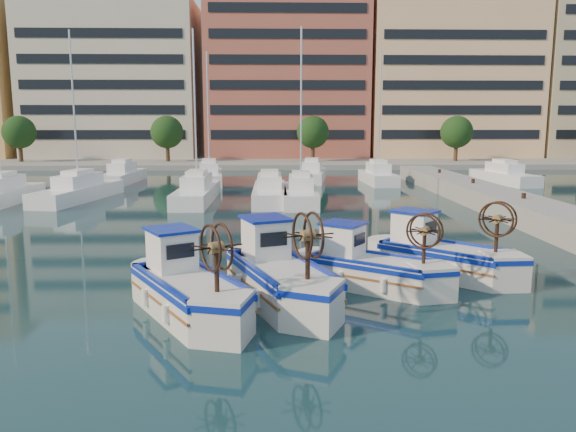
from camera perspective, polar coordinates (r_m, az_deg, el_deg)
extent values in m
plane|color=#17393D|center=(17.54, 1.79, -8.44)|extent=(300.00, 300.00, 0.00)
cube|color=gray|center=(83.81, -0.88, 6.02)|extent=(180.00, 40.00, 0.60)
cube|color=beige|center=(84.76, -17.05, 12.96)|extent=(23.00, 14.00, 21.00)
cube|color=black|center=(78.04, -18.44, 13.22)|extent=(21.16, 0.12, 18.90)
cube|color=#AC5343|center=(82.04, -0.17, 14.89)|extent=(22.00, 14.00, 25.00)
cube|color=black|center=(75.08, -0.03, 15.39)|extent=(20.24, 0.12, 22.50)
cube|color=#F9C08A|center=(85.62, 15.85, 13.31)|extent=(23.00, 14.00, 22.00)
cube|color=black|center=(78.97, 17.40, 13.59)|extent=(21.16, 0.12, 19.80)
cylinder|color=#3F2B19|center=(76.80, -25.50, 5.68)|extent=(0.50, 0.50, 3.00)
sphere|color=#1D4017|center=(76.71, -25.65, 7.69)|extent=(4.00, 4.00, 4.00)
cylinder|color=#3F2B19|center=(71.45, -12.12, 6.17)|extent=(0.50, 0.50, 3.00)
sphere|color=#1D4017|center=(71.36, -12.19, 8.33)|extent=(4.00, 4.00, 4.00)
cylinder|color=#3F2B19|center=(70.44, 2.52, 6.32)|extent=(0.50, 0.50, 3.00)
sphere|color=#1D4017|center=(70.34, 2.54, 8.52)|extent=(4.00, 4.00, 4.00)
cylinder|color=#3F2B19|center=(73.93, 16.66, 6.09)|extent=(0.50, 0.50, 3.00)
sphere|color=#1D4017|center=(73.84, 16.76, 8.18)|extent=(4.00, 4.00, 4.00)
cube|color=white|center=(42.02, -27.03, 1.77)|extent=(2.32, 8.69, 1.00)
cube|color=white|center=(41.81, -20.46, 2.17)|extent=(3.81, 9.92, 1.00)
cylinder|color=silver|center=(41.52, -20.91, 9.72)|extent=(0.12, 0.12, 11.00)
cube|color=white|center=(39.29, -9.21, 2.22)|extent=(2.29, 10.17, 1.00)
cylinder|color=silver|center=(38.98, -9.43, 10.26)|extent=(0.12, 0.12, 11.00)
cube|color=white|center=(38.83, -1.88, 2.25)|extent=(2.20, 9.41, 1.00)
cube|color=white|center=(37.95, 1.30, 2.09)|extent=(2.48, 8.55, 1.00)
cylinder|color=silver|center=(37.64, 1.34, 10.42)|extent=(0.12, 0.12, 11.00)
cube|color=white|center=(52.77, -16.44, 3.79)|extent=(2.49, 8.54, 1.00)
cube|color=white|center=(51.24, -7.99, 3.93)|extent=(3.09, 9.27, 1.00)
cylinder|color=silver|center=(51.01, -8.13, 10.09)|extent=(0.12, 0.12, 11.00)
cube|color=white|center=(51.96, 2.44, 4.09)|extent=(3.22, 7.76, 1.00)
cube|color=white|center=(50.63, 9.13, 3.83)|extent=(2.51, 7.15, 1.00)
cylinder|color=silver|center=(50.40, 9.30, 10.07)|extent=(0.12, 0.12, 11.00)
cube|color=white|center=(53.86, 21.06, 3.65)|extent=(3.48, 8.76, 1.00)
cube|color=silver|center=(16.16, -10.01, -8.12)|extent=(3.83, 4.70, 1.09)
cube|color=#0B2197|center=(16.04, -10.05, -6.71)|extent=(3.95, 4.84, 0.17)
cube|color=blue|center=(16.06, -10.04, -6.94)|extent=(3.26, 4.12, 0.06)
cube|color=white|center=(17.00, -11.72, -3.41)|extent=(1.67, 1.74, 1.14)
cube|color=#0B2197|center=(16.87, -11.79, -1.34)|extent=(1.88, 1.96, 0.08)
cylinder|color=#331E14|center=(14.19, -7.25, -5.72)|extent=(0.12, 0.12, 1.20)
cylinder|color=brown|center=(14.04, -7.31, -3.18)|extent=(0.43, 0.42, 0.29)
torus|color=#331E14|center=(13.98, -7.89, -3.25)|extent=(0.68, 1.08, 1.21)
torus|color=#331E14|center=(14.10, -6.73, -3.11)|extent=(0.68, 1.08, 1.21)
cube|color=silver|center=(17.05, -0.74, -6.95)|extent=(3.45, 4.96, 1.14)
cube|color=#0B2197|center=(16.93, -0.74, -5.55)|extent=(3.55, 5.11, 0.17)
cube|color=blue|center=(16.95, -0.74, -5.77)|extent=(2.88, 4.38, 0.07)
cube|color=white|center=(17.95, -2.28, -2.28)|extent=(1.62, 1.74, 1.19)
cube|color=#0B2197|center=(17.83, -2.30, -0.22)|extent=(1.83, 1.95, 0.09)
cylinder|color=#331E14|center=(15.00, 2.01, -4.51)|extent=(0.13, 0.13, 1.26)
cylinder|color=brown|center=(14.85, 2.03, -1.99)|extent=(0.43, 0.41, 0.30)
torus|color=#331E14|center=(14.78, 1.45, -2.03)|extent=(0.52, 1.22, 1.27)
torus|color=#331E14|center=(14.91, 2.60, -1.94)|extent=(0.52, 1.22, 1.27)
cube|color=silver|center=(18.69, 8.62, -5.83)|extent=(4.20, 3.63, 0.98)
cube|color=#0B2197|center=(18.60, 8.65, -4.72)|extent=(4.33, 3.74, 0.15)
cube|color=blue|center=(18.61, 8.64, -4.89)|extent=(3.66, 3.10, 0.06)
cube|color=white|center=(18.93, 5.60, -2.43)|extent=(1.59, 1.54, 1.03)
cube|color=#0B2197|center=(18.82, 5.62, -0.75)|extent=(1.79, 1.74, 0.08)
cylinder|color=#331E14|center=(17.83, 13.64, -3.31)|extent=(0.11, 0.11, 1.09)
cylinder|color=brown|center=(17.72, 13.72, -1.47)|extent=(0.39, 0.40, 0.26)
torus|color=#331E14|center=(17.59, 13.56, -1.55)|extent=(0.94, 0.68, 1.10)
torus|color=#331E14|center=(17.85, 13.87, -1.40)|extent=(0.94, 0.68, 1.10)
cube|color=silver|center=(20.64, 15.53, -4.50)|extent=(4.34, 4.20, 1.06)
cube|color=#0B2197|center=(20.55, 15.58, -3.41)|extent=(4.47, 4.32, 0.16)
cube|color=blue|center=(20.56, 15.57, -3.59)|extent=(3.76, 3.62, 0.06)
cube|color=white|center=(20.94, 12.68, -1.15)|extent=(1.71, 1.70, 1.11)
cube|color=#0B2197|center=(20.84, 12.74, 0.48)|extent=(1.93, 1.91, 0.08)
cylinder|color=#331E14|center=(19.72, 20.42, -2.09)|extent=(0.12, 0.12, 1.17)
cylinder|color=brown|center=(19.61, 20.52, -0.30)|extent=(0.43, 0.43, 0.28)
torus|color=#331E14|center=(19.47, 20.37, -0.36)|extent=(0.91, 0.85, 1.18)
torus|color=#331E14|center=(19.75, 20.68, -0.25)|extent=(0.91, 0.85, 1.18)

